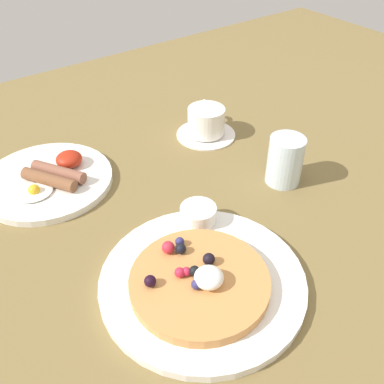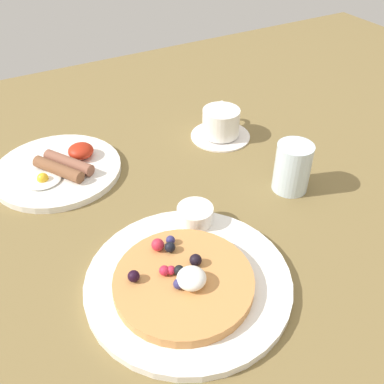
# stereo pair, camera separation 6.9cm
# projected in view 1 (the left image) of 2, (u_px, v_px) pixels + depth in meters

# --- Properties ---
(ground_plane) EXTENTS (2.04, 1.39, 0.03)m
(ground_plane) POSITION_uv_depth(u_px,v_px,m) (192.00, 220.00, 0.73)
(ground_plane) COLOR olive
(pancake_plate) EXTENTS (0.28, 0.28, 0.01)m
(pancake_plate) POSITION_uv_depth(u_px,v_px,m) (202.00, 281.00, 0.60)
(pancake_plate) COLOR white
(pancake_plate) RESTS_ON ground_plane
(pancake_with_berries) EXTENTS (0.19, 0.19, 0.04)m
(pancake_with_berries) POSITION_uv_depth(u_px,v_px,m) (199.00, 281.00, 0.58)
(pancake_with_berries) COLOR #CC894A
(pancake_with_berries) RESTS_ON pancake_plate
(syrup_ramekin) EXTENTS (0.06, 0.06, 0.03)m
(syrup_ramekin) POSITION_uv_depth(u_px,v_px,m) (198.00, 214.00, 0.68)
(syrup_ramekin) COLOR white
(syrup_ramekin) RESTS_ON pancake_plate
(breakfast_plate) EXTENTS (0.23, 0.23, 0.01)m
(breakfast_plate) POSITION_uv_depth(u_px,v_px,m) (47.00, 181.00, 0.78)
(breakfast_plate) COLOR white
(breakfast_plate) RESTS_ON ground_plane
(fried_breakfast) EXTENTS (0.14, 0.11, 0.03)m
(fried_breakfast) POSITION_uv_depth(u_px,v_px,m) (56.00, 173.00, 0.77)
(fried_breakfast) COLOR brown
(fried_breakfast) RESTS_ON breakfast_plate
(coffee_saucer) EXTENTS (0.12, 0.12, 0.01)m
(coffee_saucer) POSITION_uv_depth(u_px,v_px,m) (206.00, 134.00, 0.91)
(coffee_saucer) COLOR white
(coffee_saucer) RESTS_ON ground_plane
(coffee_cup) EXTENTS (0.08, 0.10, 0.05)m
(coffee_cup) POSITION_uv_depth(u_px,v_px,m) (206.00, 120.00, 0.89)
(coffee_cup) COLOR white
(coffee_cup) RESTS_ON coffee_saucer
(water_glass) EXTENTS (0.06, 0.06, 0.09)m
(water_glass) POSITION_uv_depth(u_px,v_px,m) (285.00, 160.00, 0.76)
(water_glass) COLOR silver
(water_glass) RESTS_ON ground_plane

